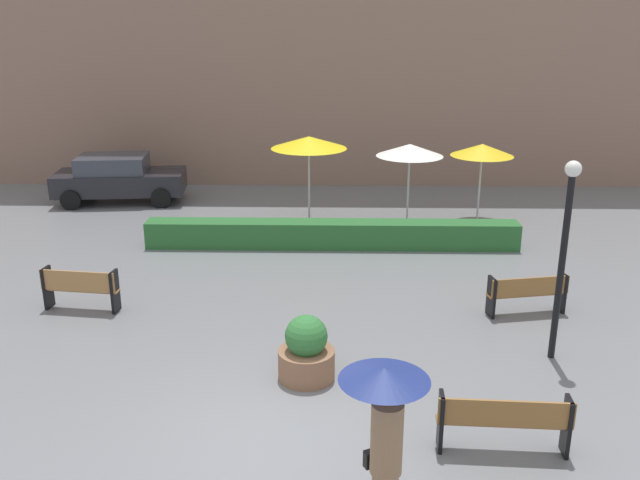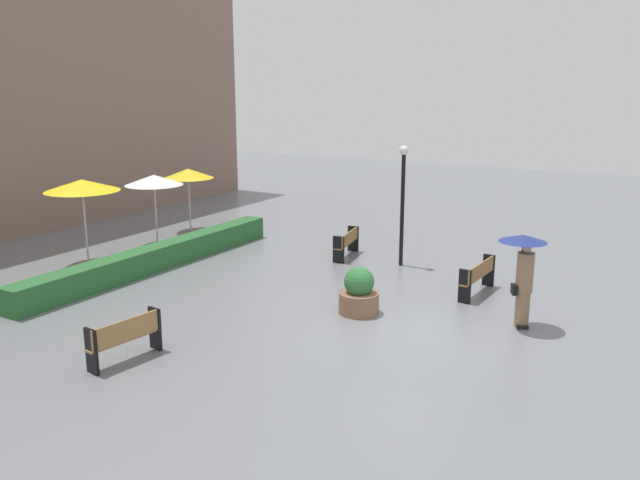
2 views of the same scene
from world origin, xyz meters
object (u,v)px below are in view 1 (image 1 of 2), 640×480
Objects in this scene: patio_umbrella_yellow at (309,143)px; parked_car at (119,178)px; planter_pot at (306,352)px; patio_umbrella_yellow_far at (482,150)px; pedestrian_with_umbrella at (385,425)px; bench_near_right at (504,420)px; bench_far_right at (528,292)px; patio_umbrella_white at (410,150)px; lamp_post at (565,240)px; bench_far_left at (80,287)px.

patio_umbrella_yellow is 7.04m from parked_car.
patio_umbrella_yellow_far is at bearing 63.20° from planter_pot.
pedestrian_with_umbrella is 1.87× the size of planter_pot.
parked_car is (-6.44, 2.33, -1.62)m from patio_umbrella_yellow.
bench_near_right is 5.03m from bench_far_right.
lamp_post is at bearing -77.81° from patio_umbrella_white.
patio_umbrella_yellow is 2.94m from patio_umbrella_white.
lamp_post is (-0.04, -1.88, 1.75)m from bench_far_right.
patio_umbrella_yellow_far is (5.12, 0.37, -0.27)m from patio_umbrella_yellow.
patio_umbrella_white reaches higher than parked_car.
patio_umbrella_yellow_far reaches higher than planter_pot.
patio_umbrella_white is (1.59, 12.73, 0.80)m from pedestrian_with_umbrella.
pedestrian_with_umbrella reaches higher than bench_near_right.
bench_far_left is 0.38× the size of parked_car.
patio_umbrella_white is 0.55× the size of parked_car.
bench_far_right is 0.47× the size of lamp_post.
bench_far_right is 1.48× the size of planter_pot.
bench_far_left is at bearing 179.96° from bench_far_right.
bench_far_right is 0.79× the size of pedestrian_with_umbrella.
lamp_post is 1.51× the size of patio_umbrella_white.
parked_car is (-9.37, 2.38, -1.42)m from patio_umbrella_white.
patio_umbrella_yellow_far is (4.83, 9.57, 1.68)m from planter_pot.
bench_near_right is at bearing -88.88° from patio_umbrella_white.
parked_car reaches higher than planter_pot.
lamp_post reaches higher than pedestrian_with_umbrella.
bench_far_left is 0.63× the size of patio_umbrella_yellow.
bench_far_left is at bearing -125.28° from patio_umbrella_yellow.
parked_car is at bearing 117.24° from pedestrian_with_umbrella.
patio_umbrella_yellow reaches higher than planter_pot.
bench_far_right is 0.70× the size of patio_umbrella_white.
planter_pot is at bearing -88.24° from patio_umbrella_yellow.
bench_near_right is 2.53m from pedestrian_with_umbrella.
bench_far_left is 9.01m from parked_car.
bench_far_left is 11.99m from patio_umbrella_yellow_far.
parked_car is at bearing 141.79° from bench_far_right.
pedestrian_with_umbrella reaches higher than parked_car.
bench_near_right is 1.14× the size of bench_far_left.
bench_far_left is (-7.74, 4.77, -0.00)m from bench_near_right.
lamp_post is 9.61m from patio_umbrella_yellow.
patio_umbrella_yellow reaches higher than pedestrian_with_umbrella.
patio_umbrella_yellow is at bearing 95.99° from pedestrian_with_umbrella.
lamp_post is (1.58, 2.89, 1.72)m from bench_near_right.
patio_umbrella_white reaches higher than planter_pot.
lamp_post is at bearing -60.52° from patio_umbrella_yellow.
bench_far_left is at bearing 148.33° from bench_near_right.
bench_near_right is at bearing -31.67° from bench_far_left.
bench_far_left is 8.17m from patio_umbrella_yellow.
bench_far_left is 9.66m from lamp_post.
patio_umbrella_white is at bearing 105.90° from bench_far_right.
bench_far_left is at bearing 150.85° from planter_pot.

